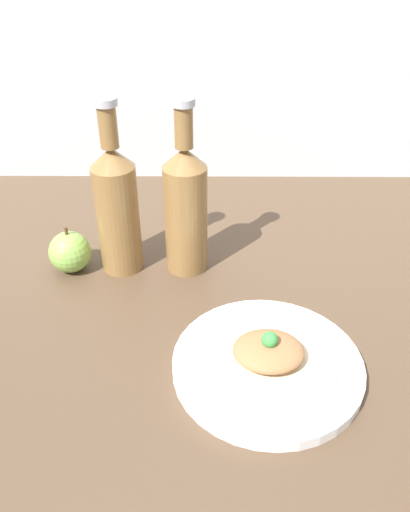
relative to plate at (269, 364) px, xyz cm
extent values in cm
cube|color=brown|center=(-8.38, 11.83, -3.15)|extent=(180.00, 110.00, 4.00)
cylinder|color=white|center=(0.00, 0.00, -0.25)|extent=(26.68, 26.68, 1.80)
torus|color=white|center=(0.00, 0.00, 0.38)|extent=(25.81, 25.81, 1.26)
cylinder|color=beige|center=(0.00, 0.00, 0.85)|extent=(19.34, 19.34, 0.40)
ellipsoid|color=#9E6B42|center=(0.00, 0.00, 2.49)|extent=(9.89, 8.40, 2.88)
sphere|color=green|center=(0.00, 0.00, 4.60)|extent=(2.25, 2.25, 2.25)
cylinder|color=olive|center=(-23.93, 25.41, 8.60)|extent=(7.44, 7.44, 19.50)
cone|color=olive|center=(-23.93, 25.41, 20.03)|extent=(7.44, 7.44, 3.35)
cylinder|color=olive|center=(-23.93, 25.41, 25.03)|extent=(2.98, 2.98, 6.65)
cylinder|color=#B7B7BC|center=(-23.93, 25.41, 28.95)|extent=(3.72, 3.72, 1.20)
cylinder|color=olive|center=(-12.22, 25.41, 8.60)|extent=(7.44, 7.44, 19.50)
cone|color=olive|center=(-12.22, 25.41, 20.03)|extent=(7.44, 7.44, 3.35)
cylinder|color=olive|center=(-12.22, 25.41, 25.03)|extent=(2.98, 2.98, 6.65)
cylinder|color=#B7B7BC|center=(-12.22, 25.41, 28.95)|extent=(3.72, 3.72, 1.20)
sphere|color=#84B74C|center=(-32.96, 24.21, 2.58)|extent=(7.45, 7.45, 7.45)
cylinder|color=brown|center=(-32.96, 24.21, 6.89)|extent=(0.60, 0.60, 1.68)
camera|label=1|loc=(-8.59, -49.44, 51.60)|focal=35.00mm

